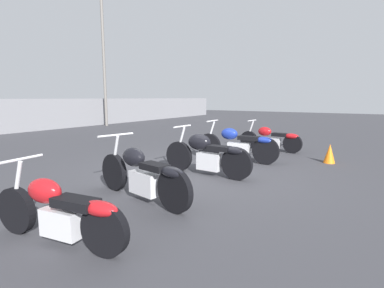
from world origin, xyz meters
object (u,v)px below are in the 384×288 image
object	(u,v)px
motorcycle_slot_1	(143,174)
traffic_cone_near	(330,154)
motorcycle_slot_3	(238,145)
motorcycle_slot_4	(271,139)
motorcycle_slot_2	(207,154)
light_pole_left	(103,46)
motorcycle_slot_0	(60,212)

from	to	relation	value
motorcycle_slot_1	traffic_cone_near	xyz separation A→B (m)	(4.67, -2.11, -0.19)
motorcycle_slot_3	motorcycle_slot_1	bearing A→B (deg)	178.45
motorcycle_slot_4	motorcycle_slot_3	bearing A→B (deg)	177.49
motorcycle_slot_2	motorcycle_slot_4	distance (m)	3.66
light_pole_left	motorcycle_slot_3	distance (m)	12.49
motorcycle_slot_0	motorcycle_slot_1	world-z (taller)	motorcycle_slot_1
motorcycle_slot_4	light_pole_left	bearing A→B (deg)	79.09
motorcycle_slot_3	light_pole_left	bearing A→B (deg)	63.54
motorcycle_slot_3	motorcycle_slot_4	size ratio (longest dim) A/B	1.13
motorcycle_slot_4	traffic_cone_near	distance (m)	2.03
motorcycle_slot_1	motorcycle_slot_2	distance (m)	1.96
motorcycle_slot_2	motorcycle_slot_4	bearing A→B (deg)	-1.68
motorcycle_slot_0	motorcycle_slot_1	bearing A→B (deg)	-0.86
motorcycle_slot_3	motorcycle_slot_0	bearing A→B (deg)	-179.11
light_pole_left	motorcycle_slot_1	size ratio (longest dim) A/B	3.54
motorcycle_slot_2	motorcycle_slot_4	xyz separation A→B (m)	(3.65, -0.24, -0.08)
motorcycle_slot_1	motorcycle_slot_2	xyz separation A→B (m)	(1.96, -0.07, 0.03)
motorcycle_slot_3	motorcycle_slot_4	world-z (taller)	motorcycle_slot_3
motorcycle_slot_3	traffic_cone_near	world-z (taller)	motorcycle_slot_3
motorcycle_slot_2	motorcycle_slot_3	xyz separation A→B (m)	(1.66, 0.02, -0.02)
motorcycle_slot_1	motorcycle_slot_4	world-z (taller)	motorcycle_slot_1
motorcycle_slot_0	motorcycle_slot_2	distance (m)	3.56
motorcycle_slot_2	motorcycle_slot_3	bearing A→B (deg)	2.88
motorcycle_slot_0	motorcycle_slot_2	world-z (taller)	motorcycle_slot_2
motorcycle_slot_4	traffic_cone_near	size ratio (longest dim) A/B	4.12
motorcycle_slot_0	motorcycle_slot_2	xyz separation A→B (m)	(3.56, 0.13, 0.07)
traffic_cone_near	light_pole_left	bearing A→B (deg)	72.30
motorcycle_slot_1	motorcycle_slot_2	bearing A→B (deg)	9.05
motorcycle_slot_2	light_pole_left	bearing A→B (deg)	59.66
motorcycle_slot_4	traffic_cone_near	bearing A→B (deg)	-112.52
light_pole_left	motorcycle_slot_1	bearing A→B (deg)	-129.49
light_pole_left	motorcycle_slot_0	distance (m)	15.50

